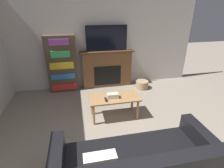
# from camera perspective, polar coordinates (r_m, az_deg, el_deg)

# --- Properties ---
(wall_back) EXTENTS (5.51, 0.06, 2.70)m
(wall_back) POSITION_cam_1_polar(r_m,az_deg,el_deg) (4.81, -5.20, 14.72)
(wall_back) COLOR beige
(wall_back) RESTS_ON ground_plane
(fireplace) EXTENTS (1.46, 0.28, 1.03)m
(fireplace) POSITION_cam_1_polar(r_m,az_deg,el_deg) (4.92, -1.67, 5.04)
(fireplace) COLOR brown
(fireplace) RESTS_ON ground_plane
(tv) EXTENTS (1.08, 0.03, 0.66)m
(tv) POSITION_cam_1_polar(r_m,az_deg,el_deg) (4.68, -1.75, 14.70)
(tv) COLOR black
(tv) RESTS_ON fireplace
(coffee_table) EXTENTS (1.01, 0.48, 0.47)m
(coffee_table) POSITION_cam_1_polar(r_m,az_deg,el_deg) (3.55, 0.74, -5.25)
(coffee_table) COLOR #A87A4C
(coffee_table) RESTS_ON ground_plane
(tissue_box) EXTENTS (0.22, 0.12, 0.10)m
(tissue_box) POSITION_cam_1_polar(r_m,az_deg,el_deg) (3.45, 0.25, -3.88)
(tissue_box) COLOR beige
(tissue_box) RESTS_ON coffee_table
(remote_control) EXTENTS (0.04, 0.15, 0.02)m
(remote_control) POSITION_cam_1_polar(r_m,az_deg,el_deg) (3.40, -2.00, -5.11)
(remote_control) COLOR black
(remote_control) RESTS_ON coffee_table
(bookshelf) EXTENTS (0.76, 0.29, 1.49)m
(bookshelf) POSITION_cam_1_polar(r_m,az_deg,el_deg) (4.77, -15.97, 6.25)
(bookshelf) COLOR #4C3D2D
(bookshelf) RESTS_ON ground_plane
(storage_basket) EXTENTS (0.34, 0.34, 0.22)m
(storage_basket) POSITION_cam_1_polar(r_m,az_deg,el_deg) (4.98, 9.77, -0.19)
(storage_basket) COLOR tan
(storage_basket) RESTS_ON ground_plane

